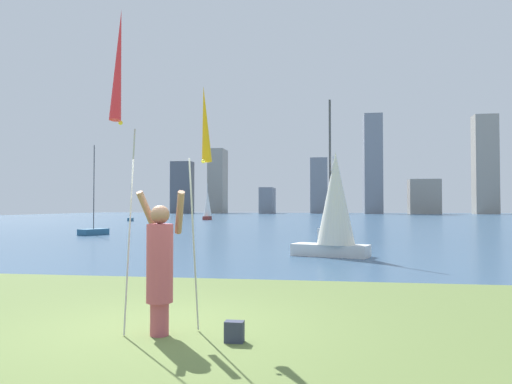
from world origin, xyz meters
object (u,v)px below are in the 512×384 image
at_px(kite_flag_right, 205,130).
at_px(bag, 234,332).
at_px(sailboat_8, 93,231).
at_px(person, 160,264).
at_px(sailboat_3, 130,219).
at_px(sailboat_1, 333,232).
at_px(kite_flag_left, 119,71).
at_px(sailboat_7, 335,206).
at_px(sailboat_5, 208,206).

relative_size(kite_flag_right, bag, 13.03).
bearing_deg(kite_flag_right, sailboat_8, 120.87).
distance_m(person, sailboat_3, 53.04).
bearing_deg(sailboat_1, sailboat_8, -179.73).
height_order(person, bag, person).
relative_size(kite_flag_left, sailboat_3, 1.05).
bearing_deg(sailboat_8, sailboat_7, -35.80).
distance_m(sailboat_5, sailboat_7, 46.59).
height_order(sailboat_3, sailboat_7, sailboat_7).
xyz_separation_m(person, sailboat_8, (-12.13, 21.72, -0.72)).
bearing_deg(bag, person, 170.47).
relative_size(sailboat_1, sailboat_8, 0.84).
height_order(person, sailboat_7, sailboat_7).
bearing_deg(sailboat_3, sailboat_5, 38.86).
height_order(sailboat_1, sailboat_8, sailboat_8).
relative_size(sailboat_1, sailboat_3, 1.08).
relative_size(sailboat_1, sailboat_5, 0.99).
bearing_deg(kite_flag_right, sailboat_3, 114.32).
bearing_deg(person, sailboat_1, 66.72).
bearing_deg(bag, sailboat_1, 86.19).
bearing_deg(sailboat_3, person, -66.43).
relative_size(sailboat_7, sailboat_8, 1.01).
bearing_deg(bag, sailboat_8, 121.14).
bearing_deg(bag, sailboat_3, 114.57).
relative_size(person, bag, 7.30).
relative_size(bag, sailboat_7, 0.05).
xyz_separation_m(sailboat_3, sailboat_5, (7.84, 6.32, 1.52)).
xyz_separation_m(kite_flag_left, sailboat_8, (-11.65, 22.07, -3.38)).
relative_size(person, sailboat_5, 0.43).
bearing_deg(sailboat_8, kite_flag_right, -59.13).
xyz_separation_m(sailboat_1, sailboat_5, (-15.93, 33.14, 1.47)).
distance_m(person, kite_flag_left, 2.73).
bearing_deg(kite_flag_left, sailboat_5, 103.12).
distance_m(person, sailboat_8, 24.89).
relative_size(kite_flag_right, sailboat_1, 0.77).
height_order(person, sailboat_8, sailboat_8).
distance_m(kite_flag_left, sailboat_1, 22.60).
xyz_separation_m(person, kite_flag_right, (0.48, 0.63, 1.99)).
relative_size(person, kite_flag_right, 0.56).
height_order(kite_flag_left, sailboat_1, sailboat_1).
relative_size(kite_flag_right, sailboat_3, 0.84).
bearing_deg(sailboat_3, kite_flag_left, -67.05).
bearing_deg(sailboat_3, kite_flag_right, -65.68).
xyz_separation_m(sailboat_5, sailboat_7, (15.91, -43.79, 0.03)).
bearing_deg(sailboat_5, sailboat_8, -87.87).
bearing_deg(sailboat_1, sailboat_7, -90.12).
distance_m(person, sailboat_7, 11.45).
bearing_deg(sailboat_3, sailboat_8, -71.35).
height_order(kite_flag_left, sailboat_3, kite_flag_left).
distance_m(kite_flag_right, sailboat_3, 52.72).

